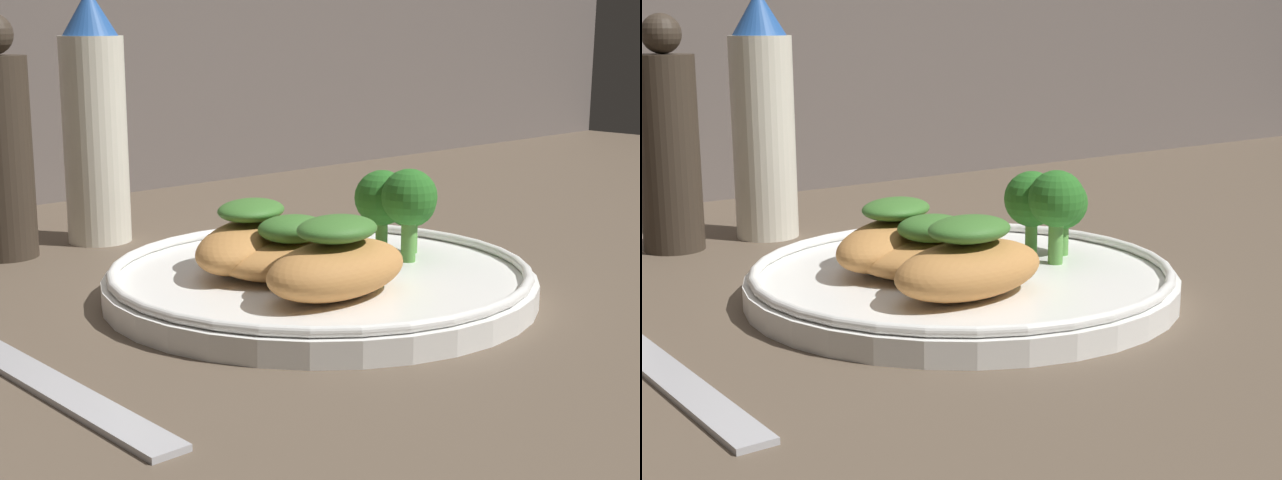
{
  "view_description": "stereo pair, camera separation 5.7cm",
  "coord_description": "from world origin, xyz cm",
  "views": [
    {
      "loc": [
        -37.91,
        -40.85,
        15.93
      ],
      "look_at": [
        0.0,
        0.0,
        3.4
      ],
      "focal_mm": 55.0,
      "sensor_mm": 36.0,
      "label": 1
    },
    {
      "loc": [
        -33.54,
        -44.51,
        15.93
      ],
      "look_at": [
        0.0,
        0.0,
        3.4
      ],
      "focal_mm": 55.0,
      "sensor_mm": 36.0,
      "label": 2
    }
  ],
  "objects": [
    {
      "name": "plate",
      "position": [
        0.0,
        0.0,
        0.99
      ],
      "size": [
        25.31,
        25.31,
        2.0
      ],
      "color": "white",
      "rests_on": "ground_plane"
    },
    {
      "name": "grilled_meat_middle",
      "position": [
        -2.08,
        -0.01,
        2.81
      ],
      "size": [
        10.13,
        8.75,
        3.76
      ],
      "color": "#BC7F42",
      "rests_on": "plate"
    },
    {
      "name": "grilled_meat_back",
      "position": [
        -2.17,
        3.68,
        3.11
      ],
      "size": [
        11.92,
        9.62,
        4.17
      ],
      "color": "#BC7F42",
      "rests_on": "plate"
    },
    {
      "name": "pepper_grinder",
      "position": [
        -9.04,
        21.94,
        7.48
      ],
      "size": [
        4.24,
        4.24,
        16.42
      ],
      "color": "#382D23",
      "rests_on": "ground_plane"
    },
    {
      "name": "broccoli_bunch",
      "position": [
        6.55,
        -0.4,
        4.98
      ],
      "size": [
        5.24,
        5.78,
        5.76
      ],
      "color": "#569942",
      "rests_on": "plate"
    },
    {
      "name": "sauce_bottle",
      "position": [
        -1.8,
        21.94,
        8.68
      ],
      "size": [
        4.59,
        4.59,
        18.13
      ],
      "color": "silver",
      "rests_on": "ground_plane"
    },
    {
      "name": "grilled_meat_front",
      "position": [
        -2.75,
        -4.3,
        3.24
      ],
      "size": [
        9.85,
        6.14,
        4.43
      ],
      "color": "#BC7F42",
      "rests_on": "plate"
    },
    {
      "name": "fork",
      "position": [
        -18.88,
        -2.99,
        0.3
      ],
      "size": [
        1.99,
        18.79,
        0.6
      ],
      "color": "#B2B2B7",
      "rests_on": "ground_plane"
    },
    {
      "name": "ground_plane",
      "position": [
        0.0,
        0.0,
        -0.5
      ],
      "size": [
        180.0,
        180.0,
        1.0
      ],
      "primitive_type": "cube",
      "color": "brown"
    }
  ]
}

